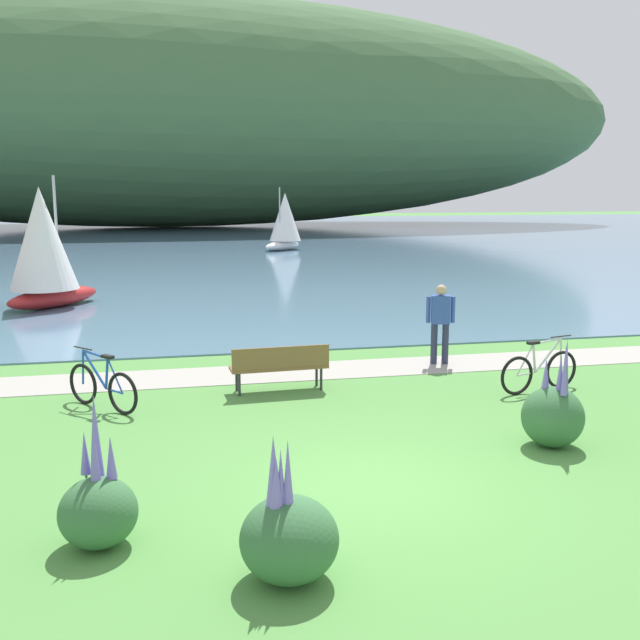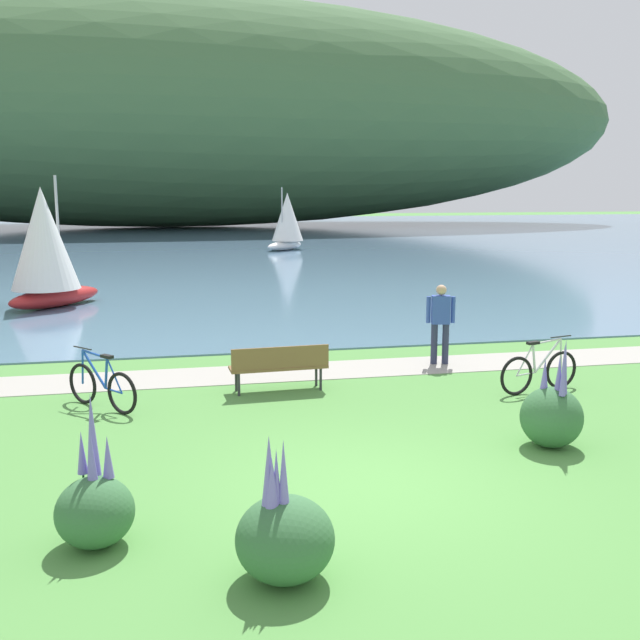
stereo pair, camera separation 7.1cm
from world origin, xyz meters
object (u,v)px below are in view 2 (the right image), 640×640
at_px(bicycle_leaning_near_bench, 102,386).
at_px(sailboat_nearest_to_shore, 287,221).
at_px(bicycle_beside_path, 539,371).
at_px(person_at_shoreline, 440,319).
at_px(park_bench_near_camera, 279,364).
at_px(sailboat_toward_hillside, 45,246).

xyz_separation_m(bicycle_leaning_near_bench, sailboat_nearest_to_shore, (8.30, 31.46, 1.40)).
xyz_separation_m(bicycle_beside_path, person_at_shoreline, (-1.01, 2.43, 0.58)).
relative_size(park_bench_near_camera, sailboat_toward_hillside, 0.45).
height_order(person_at_shoreline, sailboat_nearest_to_shore, sailboat_nearest_to_shore).
bearing_deg(bicycle_leaning_near_bench, park_bench_near_camera, 8.17).
distance_m(bicycle_leaning_near_bench, sailboat_toward_hillside, 11.63).
bearing_deg(person_at_shoreline, park_bench_near_camera, -158.47).
xyz_separation_m(person_at_shoreline, sailboat_toward_hillside, (-9.28, 9.36, 0.98)).
height_order(park_bench_near_camera, bicycle_leaning_near_bench, bicycle_leaning_near_bench).
bearing_deg(bicycle_leaning_near_bench, sailboat_nearest_to_shore, 75.22).
distance_m(park_bench_near_camera, person_at_shoreline, 3.97).
bearing_deg(park_bench_near_camera, bicycle_beside_path, -11.85).
height_order(park_bench_near_camera, bicycle_beside_path, bicycle_beside_path).
bearing_deg(bicycle_beside_path, person_at_shoreline, 112.58).
bearing_deg(sailboat_toward_hillside, park_bench_near_camera, -62.57).
bearing_deg(sailboat_nearest_to_shore, bicycle_beside_path, -90.90).
relative_size(bicycle_beside_path, person_at_shoreline, 1.01).
height_order(bicycle_beside_path, sailboat_toward_hillside, sailboat_toward_hillside).
xyz_separation_m(park_bench_near_camera, sailboat_nearest_to_shore, (5.19, 31.01, 1.28)).
xyz_separation_m(bicycle_beside_path, sailboat_nearest_to_shore, (0.50, 31.99, 1.40)).
height_order(park_bench_near_camera, person_at_shoreline, person_at_shoreline).
relative_size(bicycle_beside_path, sailboat_toward_hillside, 0.43).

